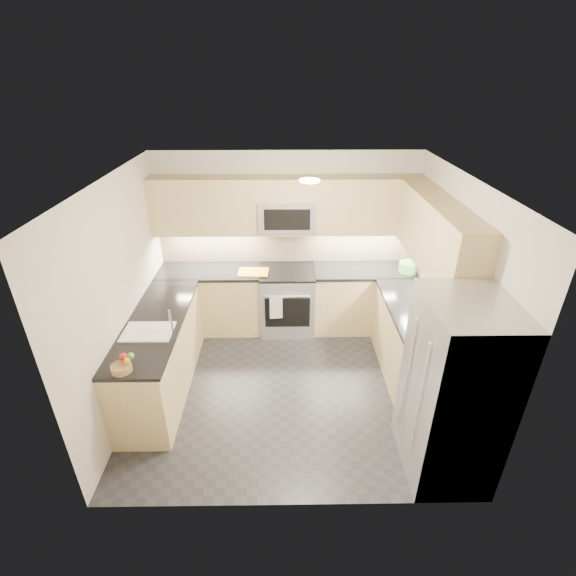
{
  "coord_description": "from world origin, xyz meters",
  "views": [
    {
      "loc": [
        -0.06,
        -3.97,
        3.44
      ],
      "look_at": [
        0.0,
        0.35,
        1.15
      ],
      "focal_mm": 26.0,
      "sensor_mm": 36.0,
      "label": 1
    }
  ],
  "objects_px": {
    "gas_range": "(287,301)",
    "fruit_basket": "(121,368)",
    "utensil_bowl": "(408,267)",
    "cutting_board": "(253,272)",
    "refrigerator": "(453,391)",
    "microwave": "(287,215)"
  },
  "relations": [
    {
      "from": "refrigerator",
      "to": "fruit_basket",
      "type": "distance_m",
      "value": 3.02
    },
    {
      "from": "gas_range",
      "to": "microwave",
      "type": "bearing_deg",
      "value": 90.0
    },
    {
      "from": "microwave",
      "to": "utensil_bowl",
      "type": "height_order",
      "value": "microwave"
    },
    {
      "from": "gas_range",
      "to": "fruit_basket",
      "type": "bearing_deg",
      "value": -125.84
    },
    {
      "from": "refrigerator",
      "to": "fruit_basket",
      "type": "bearing_deg",
      "value": 175.01
    },
    {
      "from": "refrigerator",
      "to": "utensil_bowl",
      "type": "distance_m",
      "value": 2.37
    },
    {
      "from": "gas_range",
      "to": "fruit_basket",
      "type": "height_order",
      "value": "fruit_basket"
    },
    {
      "from": "gas_range",
      "to": "fruit_basket",
      "type": "distance_m",
      "value": 2.72
    },
    {
      "from": "microwave",
      "to": "utensil_bowl",
      "type": "relative_size",
      "value": 3.09
    },
    {
      "from": "microwave",
      "to": "cutting_board",
      "type": "distance_m",
      "value": 0.91
    },
    {
      "from": "gas_range",
      "to": "cutting_board",
      "type": "height_order",
      "value": "cutting_board"
    },
    {
      "from": "cutting_board",
      "to": "gas_range",
      "type": "bearing_deg",
      "value": 7.99
    },
    {
      "from": "cutting_board",
      "to": "fruit_basket",
      "type": "distance_m",
      "value": 2.37
    },
    {
      "from": "utensil_bowl",
      "to": "fruit_basket",
      "type": "xyz_separation_m",
      "value": [
        -3.22,
        -2.1,
        -0.04
      ]
    },
    {
      "from": "utensil_bowl",
      "to": "cutting_board",
      "type": "xyz_separation_m",
      "value": [
        -2.13,
        0.0,
        -0.06
      ]
    },
    {
      "from": "fruit_basket",
      "to": "gas_range",
      "type": "bearing_deg",
      "value": 54.16
    },
    {
      "from": "gas_range",
      "to": "refrigerator",
      "type": "height_order",
      "value": "refrigerator"
    },
    {
      "from": "gas_range",
      "to": "cutting_board",
      "type": "distance_m",
      "value": 0.68
    },
    {
      "from": "cutting_board",
      "to": "refrigerator",
      "type": "bearing_deg",
      "value": -50.91
    },
    {
      "from": "gas_range",
      "to": "fruit_basket",
      "type": "xyz_separation_m",
      "value": [
        -1.56,
        -2.16,
        0.52
      ]
    },
    {
      "from": "microwave",
      "to": "cutting_board",
      "type": "bearing_deg",
      "value": -157.79
    },
    {
      "from": "refrigerator",
      "to": "microwave",
      "type": "bearing_deg",
      "value": 119.62
    }
  ]
}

